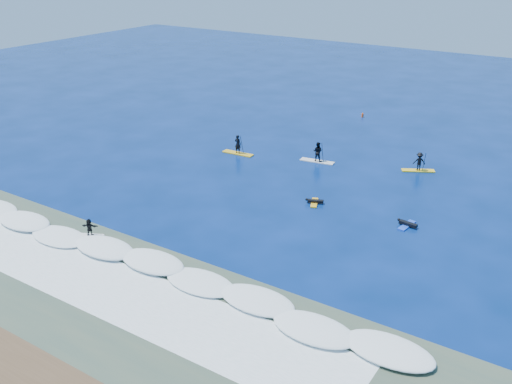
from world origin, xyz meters
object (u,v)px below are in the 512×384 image
Objects in this scene: prone_paddler_near at (314,202)px; sup_paddler_right at (419,163)px; prone_paddler_far at (407,224)px; marker_buoy at (363,115)px; sup_paddler_left at (238,147)px; sup_paddler_center at (318,153)px; wave_surfer at (90,228)px.

sup_paddler_right is at bearing -45.04° from prone_paddler_near.
marker_buoy reaches higher than prone_paddler_far.
sup_paddler_left is 5.20× the size of marker_buoy.
marker_buoy is at bearing 71.23° from sup_paddler_left.
sup_paddler_center is 1.77× the size of prone_paddler_near.
sup_paddler_left is 17.24m from sup_paddler_right.
sup_paddler_right is at bearing 14.00° from sup_paddler_left.
prone_paddler_near is (-4.66, -11.43, -0.67)m from sup_paddler_right.
sup_paddler_center reaches higher than prone_paddler_far.
sup_paddler_left reaches higher than sup_paddler_right.
prone_paddler_near is at bearing 98.88° from prone_paddler_far.
sup_paddler_right is 4.66× the size of marker_buoy.
prone_paddler_near is 7.57m from prone_paddler_far.
sup_paddler_right reaches higher than prone_paddler_near.
sup_paddler_center reaches higher than prone_paddler_near.
prone_paddler_near is (4.19, -8.55, -0.72)m from sup_paddler_center.
prone_paddler_far is (2.90, -11.27, -0.67)m from sup_paddler_right.
sup_paddler_left is 7.94m from sup_paddler_center.
sup_paddler_center is at bearing 169.41° from sup_paddler_right.
marker_buoy is at bearing 37.39° from prone_paddler_far.
wave_surfer is 3.02× the size of marker_buoy.
sup_paddler_right is 1.55× the size of wave_surfer.
sup_paddler_right is 1.55× the size of prone_paddler_near.
wave_surfer reaches higher than marker_buoy.
sup_paddler_center is 16.65m from marker_buoy.
marker_buoy is at bearing 58.47° from wave_surfer.
sup_paddler_center reaches higher than sup_paddler_right.
sup_paddler_right is 12.37m from prone_paddler_near.
prone_paddler_far is (11.75, -8.38, -0.72)m from sup_paddler_center.
prone_paddler_near is at bearing 26.91° from wave_surfer.
sup_paddler_right is at bearing 22.06° from prone_paddler_far.
marker_buoy reaches higher than prone_paddler_near.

